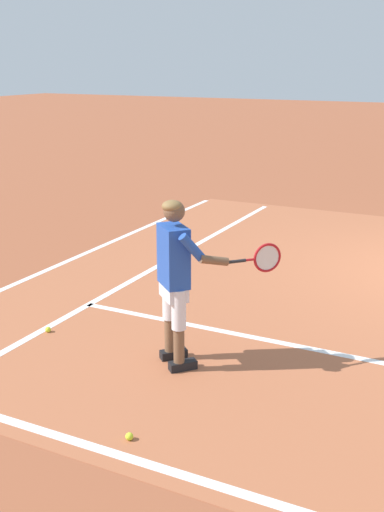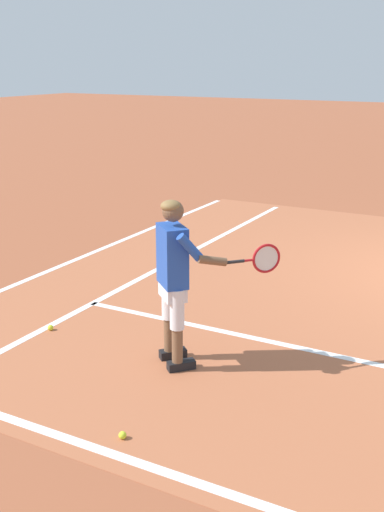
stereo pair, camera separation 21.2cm
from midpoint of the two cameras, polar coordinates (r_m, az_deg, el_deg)
line_singles_left at (r=9.81m, az=-1.47°, el=-0.67°), size 0.10×8.97×0.01m
line_doubles_left at (r=10.53m, az=-7.96°, el=0.43°), size 0.10×8.97×0.01m
tennis_player at (r=6.28m, az=-0.51°, el=-1.47°), size 1.14×0.77×1.71m
tennis_ball_near_feet at (r=7.58m, az=-11.68°, el=-6.26°), size 0.07×0.07×0.07m
tennis_ball_by_baseline at (r=5.48m, az=-5.05°, el=-15.59°), size 0.07×0.07×0.07m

